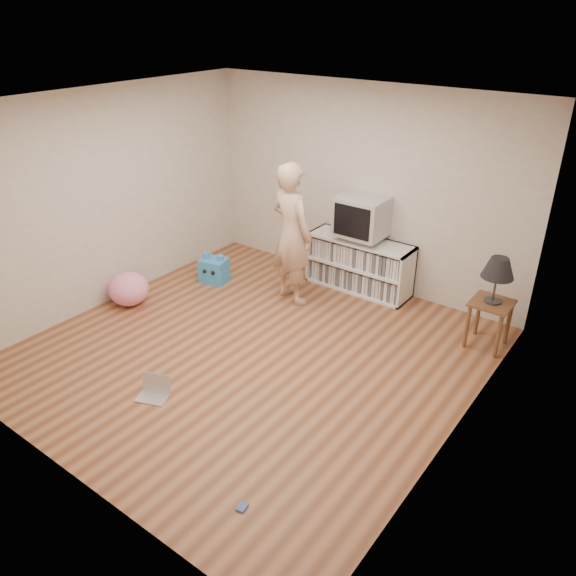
# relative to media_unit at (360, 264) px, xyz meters

# --- Properties ---
(ground) EXTENTS (4.50, 4.50, 0.00)m
(ground) POSITION_rel_media_unit_xyz_m (-0.15, -2.04, -0.35)
(ground) COLOR brown
(ground) RESTS_ON ground
(walls) EXTENTS (4.52, 4.52, 2.60)m
(walls) POSITION_rel_media_unit_xyz_m (-0.15, -2.04, 0.95)
(walls) COLOR beige
(walls) RESTS_ON ground
(ceiling) EXTENTS (4.50, 4.50, 0.01)m
(ceiling) POSITION_rel_media_unit_xyz_m (-0.15, -2.04, 2.25)
(ceiling) COLOR white
(ceiling) RESTS_ON walls
(media_unit) EXTENTS (1.40, 0.45, 0.70)m
(media_unit) POSITION_rel_media_unit_xyz_m (0.00, 0.00, 0.00)
(media_unit) COLOR white
(media_unit) RESTS_ON ground
(dvd_deck) EXTENTS (0.45, 0.35, 0.07)m
(dvd_deck) POSITION_rel_media_unit_xyz_m (0.00, -0.02, 0.39)
(dvd_deck) COLOR gray
(dvd_deck) RESTS_ON media_unit
(crt_tv) EXTENTS (0.60, 0.53, 0.50)m
(crt_tv) POSITION_rel_media_unit_xyz_m (0.00, -0.02, 0.67)
(crt_tv) COLOR #ACACB1
(crt_tv) RESTS_ON dvd_deck
(side_table) EXTENTS (0.42, 0.42, 0.55)m
(side_table) POSITION_rel_media_unit_xyz_m (1.84, -0.39, 0.07)
(side_table) COLOR brown
(side_table) RESTS_ON ground
(table_lamp) EXTENTS (0.34, 0.34, 0.52)m
(table_lamp) POSITION_rel_media_unit_xyz_m (1.84, -0.39, 0.59)
(table_lamp) COLOR #333333
(table_lamp) RESTS_ON side_table
(person) EXTENTS (0.73, 0.57, 1.78)m
(person) POSITION_rel_media_unit_xyz_m (-0.54, -0.78, 0.54)
(person) COLOR #CFAA8D
(person) RESTS_ON ground
(laptop) EXTENTS (0.36, 0.32, 0.20)m
(laptop) POSITION_rel_media_unit_xyz_m (-0.43, -3.19, -0.29)
(laptop) COLOR silver
(laptop) RESTS_ON ground
(playing_cards) EXTENTS (0.08, 0.10, 0.02)m
(playing_cards) POSITION_rel_media_unit_xyz_m (1.15, -3.72, -0.34)
(playing_cards) COLOR #4461B7
(playing_cards) RESTS_ON ground
(plush_blue) EXTENTS (0.40, 0.36, 0.40)m
(plush_blue) POSITION_rel_media_unit_xyz_m (-1.68, -1.00, -0.18)
(plush_blue) COLOR #2B85CE
(plush_blue) RESTS_ON ground
(plush_pink) EXTENTS (0.52, 0.52, 0.42)m
(plush_pink) POSITION_rel_media_unit_xyz_m (-2.10, -2.11, -0.14)
(plush_pink) COLOR pink
(plush_pink) RESTS_ON ground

